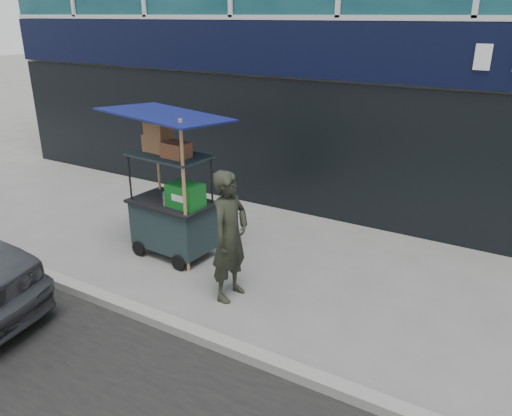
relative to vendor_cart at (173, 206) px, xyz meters
The scene contains 4 objects.
ground 2.12m from the vendor_cart, 43.69° to the right, with size 80.00×80.00×0.00m, color #61615C.
curb 2.23m from the vendor_cart, 47.61° to the right, with size 80.00×0.18×0.12m, color gray.
vendor_cart is the anchor object (origin of this frame).
vendor_man 1.52m from the vendor_cart, 22.42° to the right, with size 0.62×0.41×1.71m, color black.
Camera 1 is at (3.17, -3.94, 3.46)m, focal length 35.00 mm.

